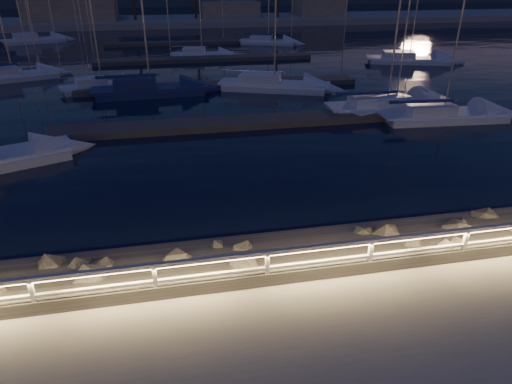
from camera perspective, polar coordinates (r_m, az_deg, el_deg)
ground at (r=13.43m, az=9.88°, el=-10.11°), size 400.00×400.00×0.00m
harbor_water at (r=42.38m, az=-5.44°, el=13.94°), size 400.00×440.00×0.60m
guard_rail at (r=12.97m, az=9.85°, el=-7.38°), size 44.11×0.12×1.06m
floating_docks at (r=43.52m, az=-5.67°, el=15.00°), size 22.00×36.00×0.40m
far_shore at (r=84.50m, az=-9.08°, el=20.62°), size 160.00×14.00×5.20m
sailboat_c at (r=31.53m, az=15.69°, el=10.36°), size 8.06×2.67×13.53m
sailboat_d at (r=30.82m, az=22.03°, el=9.05°), size 8.18×3.01×13.56m
sailboat_e at (r=38.13m, az=-18.95°, el=12.51°), size 6.38×3.53×10.54m
sailboat_f at (r=35.63m, az=-13.44°, el=12.42°), size 8.52×2.93×14.32m
sailboat_g at (r=36.38m, az=1.92°, el=13.33°), size 8.75×5.37×14.42m
sailboat_h at (r=32.13m, az=16.79°, el=10.47°), size 8.20×4.61×13.39m
sailboat_j at (r=44.67m, az=-28.35°, el=12.70°), size 7.71×4.65×12.74m
sailboat_k at (r=60.13m, az=1.35°, el=18.35°), size 7.34×4.70×12.16m
sailboat_l at (r=49.92m, az=18.36°, el=15.54°), size 8.69×4.90×14.18m
sailboat_m at (r=67.32m, az=-26.13°, el=16.75°), size 7.96×4.80×13.21m
sailboat_n at (r=50.81m, az=-6.96°, el=16.75°), size 6.75×2.92×11.15m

